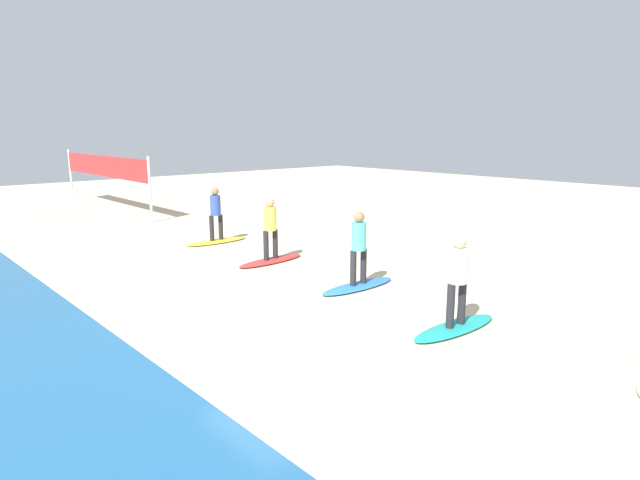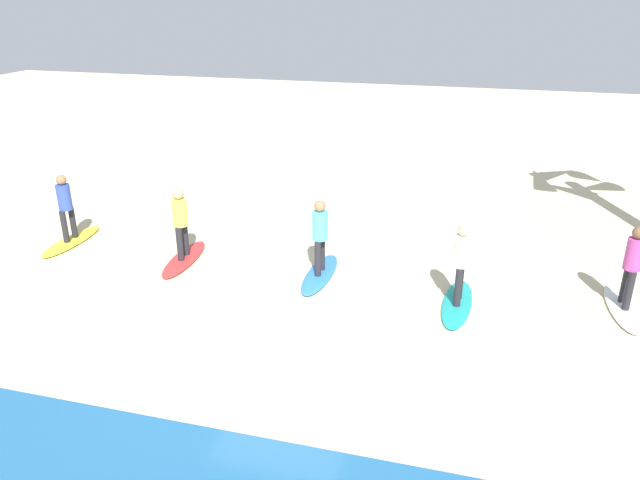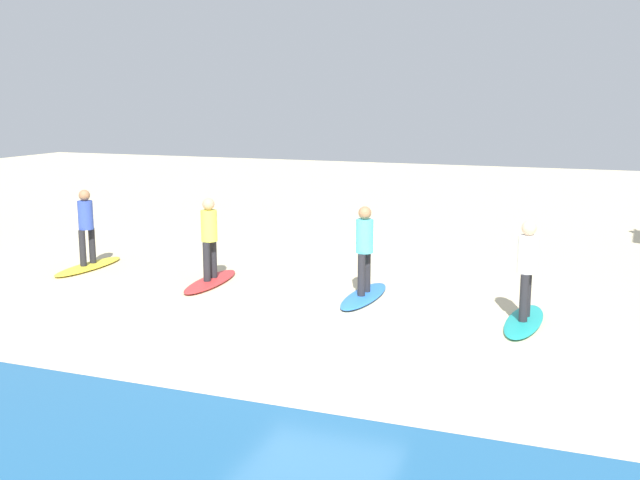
{
  "view_description": "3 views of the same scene",
  "coord_description": "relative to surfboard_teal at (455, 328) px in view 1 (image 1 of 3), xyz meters",
  "views": [
    {
      "loc": [
        -8.2,
        6.17,
        3.5
      ],
      "look_at": [
        1.06,
        -2.08,
        0.94
      ],
      "focal_mm": 30.37,
      "sensor_mm": 36.0,
      "label": 1
    },
    {
      "loc": [
        -3.15,
        9.27,
        5.85
      ],
      "look_at": [
        -0.23,
        -1.6,
        1.12
      ],
      "focal_mm": 34.15,
      "sensor_mm": 36.0,
      "label": 2
    },
    {
      "loc": [
        -4.13,
        10.73,
        3.72
      ],
      "look_at": [
        0.97,
        -2.63,
        0.96
      ],
      "focal_mm": 42.2,
      "sensor_mm": 36.0,
      "label": 3
    }
  ],
  "objects": [
    {
      "name": "surfer_yellow",
      "position": [
        9.33,
        -0.78,
        0.99
      ],
      "size": [
        0.32,
        0.46,
        1.64
      ],
      "color": "#232328",
      "rests_on": "surfboard_yellow"
    },
    {
      "name": "surfer_teal",
      "position": [
        0.0,
        0.0,
        0.99
      ],
      "size": [
        0.32,
        0.46,
        1.64
      ],
      "color": "#232328",
      "rests_on": "surfboard_teal"
    },
    {
      "name": "surfer_blue",
      "position": [
        2.96,
        -0.58,
        0.99
      ],
      "size": [
        0.32,
        0.46,
        1.64
      ],
      "color": "#232328",
      "rests_on": "surfboard_blue"
    },
    {
      "name": "surfboard_blue",
      "position": [
        2.96,
        -0.58,
        0.0
      ],
      "size": [
        0.59,
        2.11,
        0.09
      ],
      "primitive_type": "ellipsoid",
      "rotation": [
        0.0,
        0.0,
        1.56
      ],
      "color": "blue",
      "rests_on": "ground"
    },
    {
      "name": "surfboard_teal",
      "position": [
        0.0,
        0.0,
        0.0
      ],
      "size": [
        0.65,
        2.12,
        0.09
      ],
      "primitive_type": "ellipsoid",
      "rotation": [
        0.0,
        0.0,
        1.53
      ],
      "color": "teal",
      "rests_on": "ground"
    },
    {
      "name": "surfboard_yellow",
      "position": [
        9.33,
        -0.78,
        0.0
      ],
      "size": [
        0.58,
        2.11,
        0.09
      ],
      "primitive_type": "ellipsoid",
      "rotation": [
        0.0,
        0.0,
        1.56
      ],
      "color": "yellow",
      "rests_on": "ground"
    },
    {
      "name": "surfboard_red",
      "position": [
        6.18,
        -0.54,
        0.0
      ],
      "size": [
        0.71,
        2.13,
        0.09
      ],
      "primitive_type": "ellipsoid",
      "rotation": [
        0.0,
        0.0,
        1.64
      ],
      "color": "red",
      "rests_on": "ground"
    },
    {
      "name": "ground_plane",
      "position": [
        3.03,
        1.63,
        -0.04
      ],
      "size": [
        60.0,
        60.0,
        0.0
      ],
      "primitive_type": "plane",
      "color": "beige"
    },
    {
      "name": "surfer_red",
      "position": [
        6.18,
        -0.54,
        0.99
      ],
      "size": [
        0.32,
        0.46,
        1.64
      ],
      "color": "#232328",
      "rests_on": "surfboard_red"
    },
    {
      "name": "volleyball_net",
      "position": [
        18.8,
        -0.92,
        1.74
      ],
      "size": [
        9.1,
        0.15,
        2.5
      ],
      "color": "silver",
      "rests_on": "ground"
    }
  ]
}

